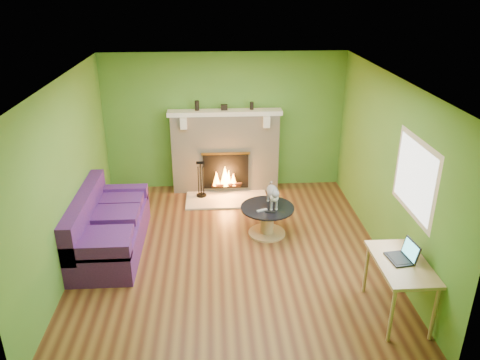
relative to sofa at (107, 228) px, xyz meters
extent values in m
plane|color=#512817|center=(1.86, -0.23, -0.35)|extent=(5.00, 5.00, 0.00)
plane|color=white|center=(1.86, -0.23, 2.25)|extent=(5.00, 5.00, 0.00)
plane|color=#4E842B|center=(1.86, 2.27, 0.95)|extent=(5.00, 0.00, 5.00)
plane|color=#4E842B|center=(1.86, -2.73, 0.95)|extent=(5.00, 0.00, 5.00)
plane|color=#4E842B|center=(-0.39, -0.23, 0.95)|extent=(0.00, 5.00, 5.00)
plane|color=#4E842B|center=(4.11, -0.23, 0.95)|extent=(0.00, 5.00, 5.00)
plane|color=silver|center=(4.10, -1.13, 1.20)|extent=(0.00, 1.20, 1.20)
plane|color=white|center=(4.09, -1.13, 1.20)|extent=(0.00, 1.06, 1.06)
cube|color=beige|center=(1.86, 2.10, 0.40)|extent=(2.00, 0.35, 1.50)
cube|color=black|center=(1.86, 1.91, 0.09)|extent=(0.85, 0.03, 0.68)
cube|color=#C18930|center=(1.86, 1.90, 0.45)|extent=(0.91, 0.02, 0.04)
cylinder|color=black|center=(1.86, 1.87, -0.19)|extent=(0.55, 0.07, 0.07)
cube|color=white|center=(1.86, 2.07, 1.19)|extent=(2.10, 0.28, 0.08)
cube|color=white|center=(1.11, 1.88, 1.05)|extent=(0.12, 0.10, 0.20)
cube|color=white|center=(2.61, 1.88, 1.05)|extent=(0.12, 0.10, 0.20)
cube|color=beige|center=(1.86, 1.57, -0.34)|extent=(1.50, 0.75, 0.03)
cube|color=white|center=(1.86, 2.07, 1.19)|extent=(2.10, 0.28, 0.08)
cube|color=#3F185E|center=(0.06, -0.01, -0.12)|extent=(0.91, 2.02, 0.45)
cube|color=#3F185E|center=(-0.29, -0.01, 0.27)|extent=(0.21, 2.02, 0.57)
cube|color=#3F185E|center=(0.06, -0.91, 0.17)|extent=(0.91, 0.21, 0.23)
cube|color=#3F185E|center=(0.06, 0.90, 0.17)|extent=(0.91, 0.21, 0.23)
cube|color=#3F185E|center=(0.11, -0.58, 0.17)|extent=(0.72, 0.54, 0.12)
cube|color=#3F185E|center=(0.11, 0.10, 0.17)|extent=(0.72, 0.54, 0.12)
cube|color=#3F185E|center=(0.11, 0.66, 0.17)|extent=(0.72, 0.54, 0.12)
cylinder|color=tan|center=(2.46, 0.29, -0.33)|extent=(0.60, 0.60, 0.03)
cylinder|color=tan|center=(2.46, 0.29, -0.11)|extent=(0.21, 0.21, 0.41)
cylinder|color=black|center=(2.46, 0.29, 0.12)|extent=(0.85, 0.85, 0.03)
cube|color=tan|center=(3.81, -1.75, 0.38)|extent=(0.59, 1.02, 0.04)
cylinder|color=tan|center=(3.56, -2.21, 0.01)|extent=(0.04, 0.04, 0.71)
cylinder|color=tan|center=(4.05, -2.21, 0.01)|extent=(0.04, 0.04, 0.71)
cylinder|color=tan|center=(3.56, -1.29, 0.01)|extent=(0.04, 0.04, 0.71)
cylinder|color=tan|center=(4.05, -1.29, 0.01)|extent=(0.04, 0.04, 0.71)
cube|color=#969699|center=(2.36, 0.17, 0.14)|extent=(0.17, 0.11, 0.02)
cube|color=black|center=(2.48, 0.11, 0.14)|extent=(0.17, 0.08, 0.02)
cylinder|color=black|center=(1.35, 2.10, 1.32)|extent=(0.08, 0.08, 0.18)
cylinder|color=black|center=(2.35, 2.10, 1.30)|extent=(0.07, 0.07, 0.14)
cube|color=black|center=(1.85, 2.10, 1.28)|extent=(0.12, 0.08, 0.10)
camera|label=1|loc=(1.62, -6.26, 3.47)|focal=35.00mm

